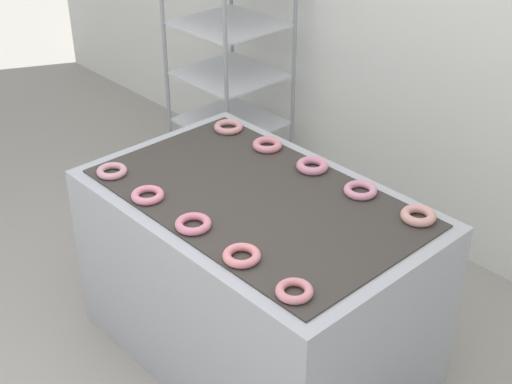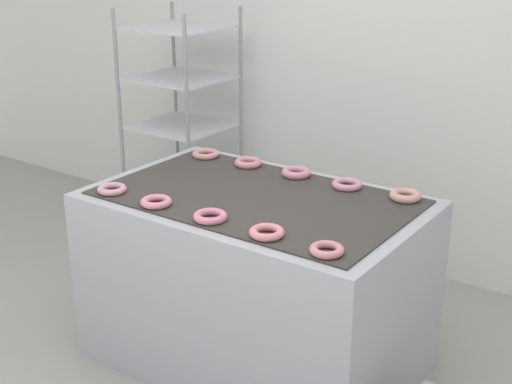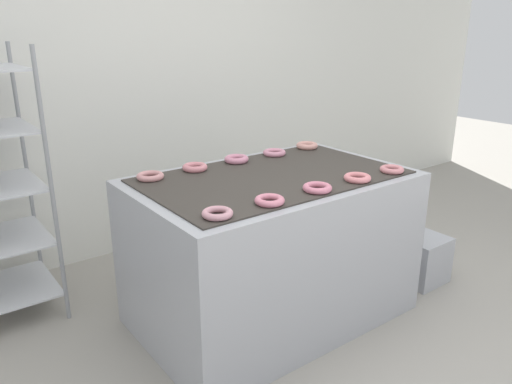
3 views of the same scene
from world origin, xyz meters
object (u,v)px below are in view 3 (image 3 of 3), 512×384
Objects in this scene: donut_near_center at (317,188)px; donut_far_rightmost at (307,146)px; glaze_bin at (421,259)px; donut_near_left at (270,200)px; donut_near_leftmost at (217,213)px; donut_far_center at (236,159)px; donut_far_left at (195,167)px; donut_far_right at (274,153)px; donut_near_rightmost at (392,169)px; donut_near_right at (357,178)px; donut_far_leftmost at (150,176)px; fryer_machine at (272,248)px.

donut_far_rightmost is (0.56, 0.69, 0.00)m from donut_near_center.
donut_far_rightmost is at bearing 128.05° from glaze_bin.
glaze_bin is at bearing 3.13° from donut_near_left.
donut_far_center reaches higher than donut_near_leftmost.
donut_far_left is (-1.34, 0.61, 0.72)m from glaze_bin.
donut_far_right is (0.85, 0.68, 0.00)m from donut_near_leftmost.
donut_near_left is at bearing -141.20° from donut_far_rightmost.
donut_near_rightmost is at bearing -90.34° from donut_far_rightmost.
donut_far_center is at bearing 50.14° from donut_near_leftmost.
donut_far_left is at bearing 155.63° from glaze_bin.
donut_near_center is 0.73m from donut_far_right.
donut_near_right is at bearing 179.10° from donut_near_rightmost.
glaze_bin is 2.18× the size of donut_far_leftmost.
donut_far_leftmost is at bearing 159.55° from glaze_bin.
donut_near_left reaches higher than glaze_bin.
donut_far_right reaches higher than glaze_bin.
donut_far_leftmost reaches higher than fryer_machine.
donut_near_rightmost is 0.92× the size of donut_far_leftmost.
donut_far_leftmost is at bearing -178.92° from donut_far_center.
donut_near_left is 1.11m from donut_far_rightmost.
donut_near_leftmost is 0.89m from donut_far_center.
donut_near_center is 1.00× the size of donut_far_center.
glaze_bin is at bearing -51.95° from donut_far_rightmost.
donut_far_rightmost is at bearing 38.80° from donut_near_left.
donut_near_left is at bearing -176.87° from glaze_bin.
donut_far_center reaches higher than glaze_bin.
fryer_machine is at bearing 91.14° from donut_near_center.
donut_near_center is 1.02× the size of donut_near_right.
donut_near_left is at bearing -68.44° from donut_far_leftmost.
donut_far_center is (0.29, 0.01, 0.00)m from donut_far_left.
fryer_machine is 10.47× the size of donut_far_leftmost.
fryer_machine is 10.63× the size of donut_near_right.
donut_near_left is at bearing -179.40° from donut_near_center.
donut_far_rightmost is (-0.49, 0.62, 0.72)m from glaze_bin.
donut_near_leftmost is at bearing -90.90° from donut_far_leftmost.
donut_far_right reaches higher than donut_near_rightmost.
donut_far_left is (-0.29, 0.34, 0.45)m from fryer_machine.
donut_near_left reaches higher than donut_near_leftmost.
glaze_bin is at bearing 3.85° from donut_near_center.
glaze_bin is 2.33× the size of donut_near_leftmost.
donut_far_leftmost is 1.13m from donut_far_rightmost.
donut_far_left reaches higher than donut_near_center.
donut_far_left is at bearing 179.94° from donut_far_right.
fryer_machine is at bearing 130.49° from donut_near_right.
donut_near_right is (0.29, -0.34, 0.45)m from fryer_machine.
donut_near_rightmost is at bearing -38.75° from donut_far_left.
donut_near_left is 0.96× the size of donut_far_center.
donut_far_rightmost is (0.29, 0.01, 0.00)m from donut_far_right.
donut_near_left is 0.89m from donut_far_right.
fryer_machine is at bearing -49.69° from donut_far_left.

